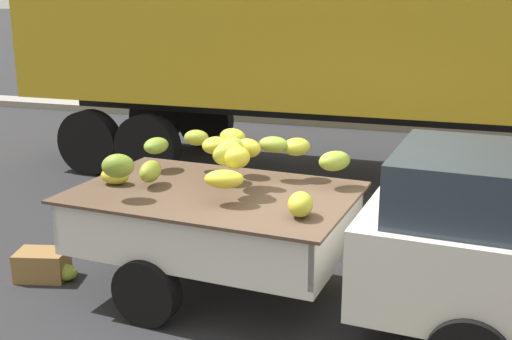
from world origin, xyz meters
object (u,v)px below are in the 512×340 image
Objects in this scene: produce_crate at (42,265)px; semi_trailer at (384,21)px; fallen_banana_bunch_near_tailgate at (62,272)px; pickup_truck at (404,236)px.

semi_trailer is at bearing 60.30° from produce_crate.
fallen_banana_bunch_near_tailgate is at bearing 7.32° from produce_crate.
pickup_truck is 3.80m from produce_crate.
semi_trailer is 6.09m from fallen_banana_bunch_near_tailgate.
semi_trailer reaches higher than fallen_banana_bunch_near_tailgate.
pickup_truck reaches higher than produce_crate.
produce_crate is at bearing -119.41° from semi_trailer.
semi_trailer is at bearing 62.13° from fallen_banana_bunch_near_tailgate.
semi_trailer is (-0.89, 4.82, 1.65)m from pickup_truck.
pickup_truck is 13.67× the size of fallen_banana_bunch_near_tailgate.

